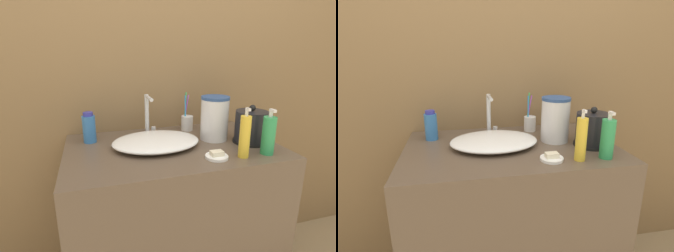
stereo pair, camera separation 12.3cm
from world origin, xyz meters
TOP-DOWN VIEW (x-y plane):
  - wall_back at (0.00, 0.65)m, footprint 6.00×0.04m
  - vanity_counter at (0.00, 0.31)m, footprint 1.01×0.63m
  - sink_basin at (-0.08, 0.32)m, footprint 0.42×0.31m
  - faucet at (-0.08, 0.51)m, footprint 0.06×0.13m
  - electric_kettle at (0.38, 0.25)m, footprint 0.17×0.17m
  - toothbrush_cup at (0.15, 0.53)m, footprint 0.07×0.07m
  - lotion_bottle at (0.25, 0.09)m, footprint 0.05×0.05m
  - shampoo_bottle at (-0.38, 0.48)m, footprint 0.06×0.06m
  - mouthwash_bottle at (0.37, 0.09)m, footprint 0.06×0.06m
  - soap_dish at (0.13, 0.11)m, footprint 0.10×0.10m
  - water_pitcher at (0.23, 0.35)m, footprint 0.14×0.14m

SIDE VIEW (x-z plane):
  - vanity_counter at x=0.00m, z-range 0.00..0.92m
  - soap_dish at x=0.13m, z-range 0.91..0.94m
  - sink_basin at x=-0.08m, z-range 0.92..0.97m
  - toothbrush_cup at x=0.15m, z-range 0.86..1.07m
  - shampoo_bottle at x=-0.38m, z-range 0.91..1.07m
  - electric_kettle at x=0.38m, z-range 0.90..1.09m
  - mouthwash_bottle at x=0.37m, z-range 0.90..1.11m
  - lotion_bottle at x=0.25m, z-range 0.90..1.12m
  - water_pitcher at x=0.23m, z-range 0.92..1.14m
  - faucet at x=-0.08m, z-range 0.93..1.15m
  - wall_back at x=0.00m, z-range 0.00..2.60m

